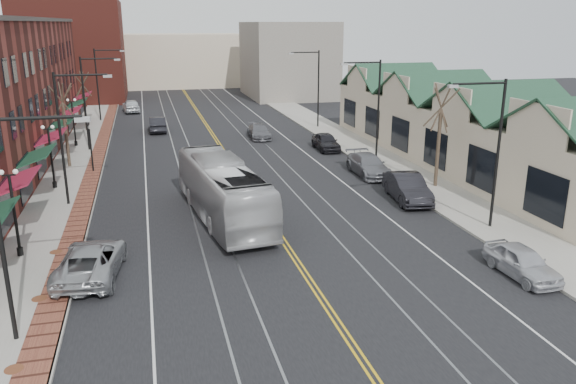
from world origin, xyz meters
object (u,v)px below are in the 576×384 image
transit_bus (223,190)px  parked_car_b (407,188)px  parked_car_c (368,165)px  parked_car_d (326,142)px  parked_suv (91,261)px  parked_car_a (522,262)px

transit_bus → parked_car_b: bearing=175.5°
parked_car_c → parked_car_d: bearing=93.2°
parked_car_b → parked_suv: bearing=-152.6°
transit_bus → parked_suv: size_ratio=2.21×
parked_car_d → parked_car_c: bearing=-86.1°
parked_suv → parked_car_c: bearing=-137.5°
parked_car_b → parked_car_c: size_ratio=0.99×
parked_car_d → parked_car_b: bearing=-87.1°
parked_car_b → parked_car_d: 15.46m
transit_bus → parked_car_c: 13.73m
transit_bus → parked_suv: (-6.82, -6.33, -0.93)m
parked_car_a → parked_car_c: parked_car_c is taller
transit_bus → parked_car_d: bearing=-132.3°
parked_car_c → parked_car_d: (-0.39, 8.93, -0.01)m
parked_car_b → parked_car_d: bearing=98.8°
transit_bus → parked_car_d: (11.40, 15.92, -0.94)m
transit_bus → parked_car_a: 16.17m
transit_bus → parked_car_a: (11.78, -11.03, -1.00)m
transit_bus → parked_suv: 9.35m
parked_car_b → parked_car_c: (0.00, 6.52, -0.10)m
parked_car_a → parked_car_b: size_ratio=0.78×
parked_car_c → parked_car_d: parked_car_c is taller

